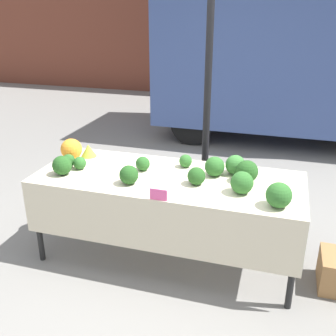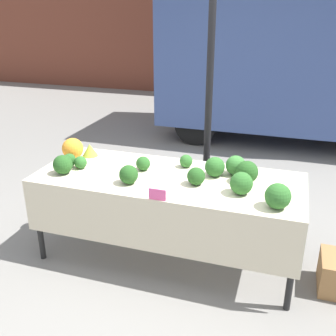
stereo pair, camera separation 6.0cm
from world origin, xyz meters
TOP-DOWN VIEW (x-y plane):
  - ground_plane at (0.00, 0.00)m, footprint 40.00×40.00m
  - tent_pole at (0.15, 0.85)m, footprint 0.07×0.07m
  - parked_truck at (0.79, 4.00)m, footprint 4.34×2.03m
  - market_table at (0.00, -0.06)m, footprint 2.26×0.90m
  - orange_cauliflower at (-0.99, 0.14)m, footprint 0.20×0.20m
  - romanesco_head at (-0.87, 0.25)m, footprint 0.15×0.15m
  - broccoli_head_0 at (-0.88, -0.21)m, footprint 0.17×0.17m
  - broccoli_head_1 at (0.53, 0.22)m, footprint 0.17×0.17m
  - broccoli_head_2 at (-0.26, -0.22)m, footprint 0.16×0.16m
  - broccoli_head_3 at (-0.92, -0.04)m, footprint 0.12×0.12m
  - broccoli_head_4 at (-0.25, 0.07)m, footprint 0.13×0.13m
  - broccoli_head_5 at (-0.80, -0.06)m, footprint 0.11×0.11m
  - broccoli_head_6 at (0.26, -0.08)m, footprint 0.15×0.15m
  - broccoli_head_7 at (0.63, -0.14)m, footprint 0.18×0.18m
  - broccoli_head_8 at (0.09, 0.26)m, footprint 0.12×0.12m
  - broccoli_head_9 at (0.91, -0.29)m, footprint 0.19×0.19m
  - broccoli_head_10 at (0.64, 0.09)m, footprint 0.18×0.18m
  - broccoli_head_11 at (0.37, 0.14)m, footprint 0.17×0.17m
  - price_sign at (0.06, -0.44)m, footprint 0.13×0.01m

SIDE VIEW (x-z plane):
  - ground_plane at x=0.00m, z-range 0.00..0.00m
  - market_table at x=0.00m, z-range 0.31..1.10m
  - price_sign at x=0.06m, z-range 0.79..0.88m
  - broccoli_head_5 at x=-0.80m, z-range 0.79..0.90m
  - broccoli_head_8 at x=0.09m, z-range 0.79..0.91m
  - broccoli_head_3 at x=-0.92m, z-range 0.79..0.91m
  - romanesco_head at x=-0.87m, z-range 0.79..0.91m
  - broccoli_head_4 at x=-0.25m, z-range 0.79..0.92m
  - broccoli_head_6 at x=0.26m, z-range 0.79..0.94m
  - broccoli_head_2 at x=-0.26m, z-range 0.79..0.95m
  - broccoli_head_0 at x=-0.88m, z-range 0.79..0.96m
  - broccoli_head_11 at x=0.37m, z-range 0.79..0.96m
  - broccoli_head_1 at x=0.53m, z-range 0.79..0.96m
  - broccoli_head_7 at x=0.63m, z-range 0.79..0.97m
  - broccoli_head_10 at x=0.64m, z-range 0.79..0.97m
  - broccoli_head_9 at x=0.91m, z-range 0.79..0.98m
  - orange_cauliflower at x=-0.99m, z-range 0.79..0.99m
  - tent_pole at x=0.15m, z-range 0.00..2.33m
  - parked_truck at x=0.79m, z-range 0.05..2.72m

